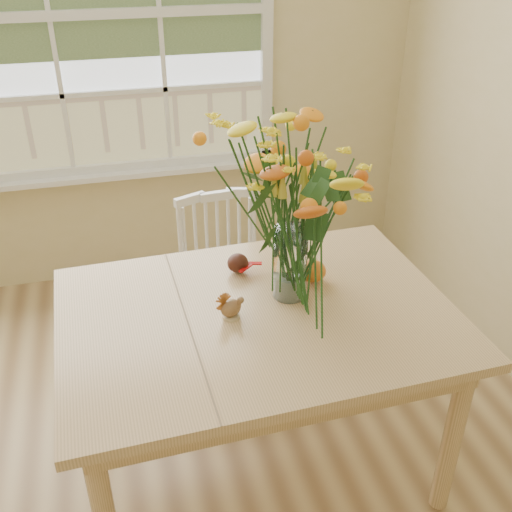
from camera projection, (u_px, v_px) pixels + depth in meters
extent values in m
cube|color=beige|center=(56.00, 56.00, 3.12)|extent=(4.00, 0.02, 2.70)
cube|color=silver|center=(49.00, 15.00, 3.00)|extent=(2.20, 0.00, 1.60)
cube|color=white|center=(75.00, 178.00, 3.39)|extent=(2.42, 0.12, 0.03)
cube|color=tan|center=(257.00, 316.00, 2.17)|extent=(1.44, 1.05, 0.04)
cube|color=tan|center=(257.00, 331.00, 2.20)|extent=(1.32, 0.93, 0.10)
cylinder|color=tan|center=(92.00, 357.00, 2.55)|extent=(0.07, 0.07, 0.72)
cylinder|color=tan|center=(452.00, 437.00, 2.16)|extent=(0.07, 0.07, 0.72)
cylinder|color=tan|center=(356.00, 310.00, 2.85)|extent=(0.07, 0.07, 0.72)
cube|color=white|center=(228.00, 295.00, 2.87)|extent=(0.42, 0.41, 0.05)
cube|color=white|center=(218.00, 239.00, 2.89)|extent=(0.40, 0.07, 0.45)
cylinder|color=white|center=(206.00, 354.00, 2.82)|extent=(0.03, 0.03, 0.39)
cylinder|color=white|center=(192.00, 320.00, 3.06)|extent=(0.03, 0.03, 0.39)
cylinder|color=white|center=(268.00, 341.00, 2.91)|extent=(0.03, 0.03, 0.39)
cylinder|color=white|center=(249.00, 309.00, 3.14)|extent=(0.03, 0.03, 0.39)
cylinder|color=white|center=(290.00, 263.00, 2.18)|extent=(0.12, 0.12, 0.28)
ellipsoid|color=orange|center=(312.00, 272.00, 2.31)|extent=(0.11, 0.11, 0.08)
cylinder|color=#CCB78C|center=(231.00, 316.00, 2.12)|extent=(0.06, 0.06, 0.01)
ellipsoid|color=brown|center=(231.00, 308.00, 2.11)|extent=(0.09, 0.08, 0.06)
ellipsoid|color=#38160F|center=(238.00, 264.00, 2.37)|extent=(0.08, 0.08, 0.08)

